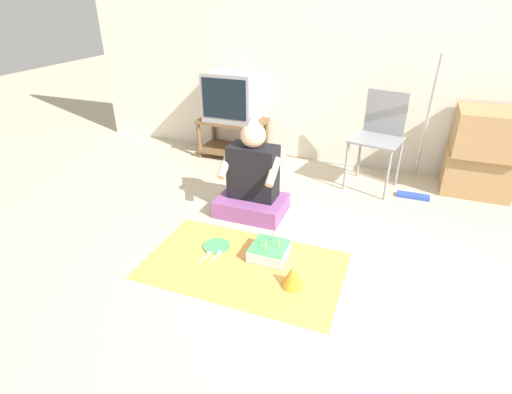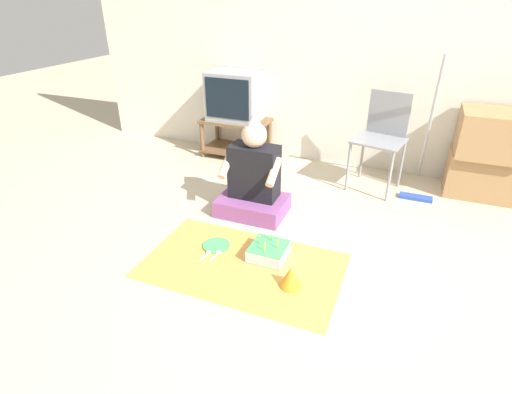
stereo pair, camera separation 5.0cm
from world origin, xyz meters
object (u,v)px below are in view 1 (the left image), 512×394
at_px(dust_mop, 421,154).
at_px(party_hat_blue, 292,276).
at_px(person_seated, 252,181).
at_px(tv, 232,96).
at_px(folding_chair, 380,132).
at_px(paper_plate, 217,246).
at_px(cardboard_box_stack, 483,152).
at_px(birthday_cake, 269,251).

height_order(dust_mop, party_hat_blue, dust_mop).
bearing_deg(person_seated, party_hat_blue, -54.04).
height_order(tv, person_seated, tv).
height_order(folding_chair, paper_plate, folding_chair).
height_order(cardboard_box_stack, birthday_cake, cardboard_box_stack).
bearing_deg(party_hat_blue, dust_mop, 67.98).
height_order(tv, birthday_cake, tv).
xyz_separation_m(folding_chair, cardboard_box_stack, (0.88, 0.15, -0.12)).
relative_size(tv, folding_chair, 0.62).
height_order(folding_chair, cardboard_box_stack, folding_chair).
relative_size(tv, cardboard_box_stack, 0.70).
distance_m(tv, person_seated, 1.35).
height_order(person_seated, party_hat_blue, person_seated).
height_order(person_seated, paper_plate, person_seated).
bearing_deg(person_seated, birthday_cake, -58.40).
xyz_separation_m(folding_chair, dust_mop, (0.38, -0.01, -0.15)).
distance_m(tv, paper_plate, 1.91).
xyz_separation_m(cardboard_box_stack, party_hat_blue, (-1.19, -1.85, -0.32)).
bearing_deg(folding_chair, tv, 172.25).
relative_size(tv, dust_mop, 0.43).
bearing_deg(cardboard_box_stack, tv, 178.63).
distance_m(tv, dust_mop, 1.96).
relative_size(cardboard_box_stack, dust_mop, 0.62).
bearing_deg(party_hat_blue, person_seated, 125.96).
bearing_deg(paper_plate, cardboard_box_stack, 41.95).
xyz_separation_m(party_hat_blue, paper_plate, (-0.63, 0.22, -0.07)).
xyz_separation_m(folding_chair, paper_plate, (-0.94, -1.48, -0.51)).
bearing_deg(folding_chair, party_hat_blue, -100.21).
distance_m(cardboard_box_stack, party_hat_blue, 2.22).
bearing_deg(cardboard_box_stack, dust_mop, -161.92).
distance_m(tv, folding_chair, 1.57).
distance_m(folding_chair, person_seated, 1.28).
height_order(tv, paper_plate, tv).
relative_size(tv, birthday_cake, 2.15).
relative_size(folding_chair, birthday_cake, 3.49).
bearing_deg(cardboard_box_stack, person_seated, -149.10).
bearing_deg(dust_mop, folding_chair, 178.06).
distance_m(tv, birthday_cake, 2.04).
distance_m(dust_mop, paper_plate, 2.00).
xyz_separation_m(tv, person_seated, (0.66, -1.11, -0.38)).
distance_m(party_hat_blue, paper_plate, 0.67).
height_order(folding_chair, birthday_cake, folding_chair).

